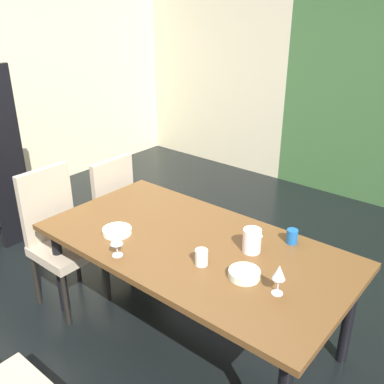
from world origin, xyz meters
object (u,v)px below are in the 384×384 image
dining_table (193,252)px  wine_glass_north (116,239)px  cup_corner (201,257)px  chair_left_near (59,233)px  chair_left_far (124,208)px  wine_glass_south (279,273)px  cup_near_window (292,236)px  serving_bowl_west (244,274)px  serving_bowl_left (117,231)px  pitcher_right (252,240)px

dining_table → wine_glass_north: (-0.26, -0.41, 0.19)m
wine_glass_north → cup_corner: (0.46, 0.25, -0.07)m
dining_table → chair_left_near: bearing=-162.9°
chair_left_far → wine_glass_south: size_ratio=5.43×
dining_table → cup_near_window: bearing=39.3°
wine_glass_south → chair_left_near: bearing=-173.3°
chair_left_near → wine_glass_south: (1.71, 0.20, 0.29)m
serving_bowl_west → cup_near_window: 0.51m
wine_glass_north → wine_glass_south: wine_glass_south is taller
wine_glass_north → cup_near_window: (0.75, 0.81, -0.07)m
chair_left_far → chair_left_near: bearing=-0.9°
cup_corner → chair_left_far: bearing=158.5°
wine_glass_north → cup_corner: size_ratio=1.61×
dining_table → serving_bowl_west: bearing=-13.2°
cup_near_window → wine_glass_south: bearing=-70.1°
chair_left_far → serving_bowl_left: chair_left_far is taller
dining_table → cup_corner: bearing=-39.4°
chair_left_near → pitcher_right: size_ratio=6.86×
chair_left_near → wine_glass_north: size_ratio=6.67×
wine_glass_south → serving_bowl_left: size_ratio=0.91×
cup_corner → serving_bowl_west: bearing=11.4°
wine_glass_south → cup_near_window: size_ratio=1.88×
serving_bowl_left → pitcher_right: bearing=25.2°
pitcher_right → serving_bowl_left: bearing=-154.8°
serving_bowl_west → cup_near_window: (0.03, 0.51, 0.02)m
cup_corner → pitcher_right: bearing=64.2°
dining_table → serving_bowl_west: (0.46, -0.11, 0.09)m
wine_glass_south → cup_corner: bearing=-174.9°
serving_bowl_left → cup_near_window: cup_near_window is taller
chair_left_far → pitcher_right: (1.37, -0.17, 0.28)m
pitcher_right → serving_bowl_west: bearing=-65.8°
chair_left_near → wine_glass_south: bearing=96.7°
chair_left_far → cup_corner: (1.22, -0.48, 0.25)m
wine_glass_south → serving_bowl_west: 0.24m
wine_glass_north → wine_glass_south: (0.93, 0.29, 0.01)m
wine_glass_south → cup_corner: (-0.48, -0.04, -0.08)m
cup_near_window → wine_glass_north: bearing=-132.7°
chair_left_near → wine_glass_south: 1.75m
chair_left_near → cup_corner: 1.26m
chair_left_far → cup_near_window: bearing=93.1°
chair_left_near → cup_corner: bearing=97.3°
cup_near_window → serving_bowl_left: bearing=-146.4°
chair_left_far → serving_bowl_west: 1.56m
chair_left_near → wine_glass_north: (0.78, -0.09, 0.28)m
cup_corner → wine_glass_north: bearing=-151.3°
dining_table → pitcher_right: (0.35, 0.15, 0.15)m
dining_table → chair_left_far: chair_left_far is taller
wine_glass_north → wine_glass_south: 0.98m
wine_glass_south → cup_near_window: 0.56m
cup_near_window → pitcher_right: 0.29m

